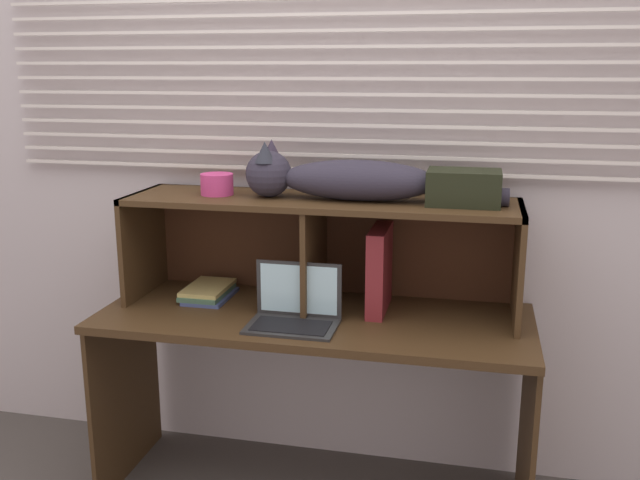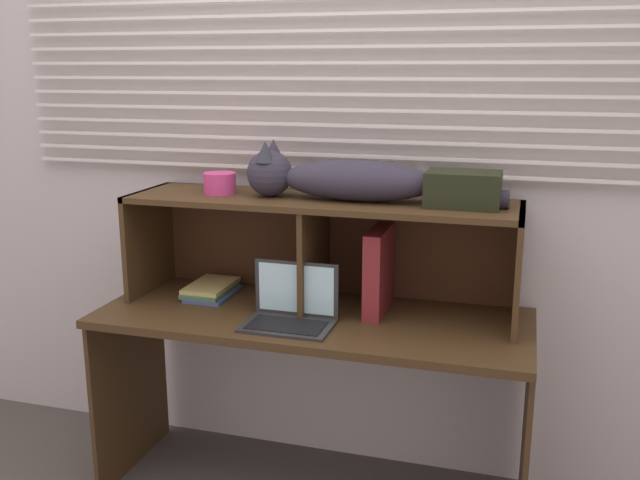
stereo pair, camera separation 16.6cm
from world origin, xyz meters
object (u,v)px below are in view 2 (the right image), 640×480
at_px(small_basket, 220,183).
at_px(storage_box, 463,189).
at_px(cat, 339,179).
at_px(binder_upright, 379,270).
at_px(book_stack, 211,290).
at_px(laptop, 291,311).

xyz_separation_m(small_basket, storage_box, (0.90, 0.00, 0.02)).
bearing_deg(cat, binder_upright, 0.00).
bearing_deg(cat, small_basket, 180.00).
bearing_deg(book_stack, small_basket, 4.72).
bearing_deg(laptop, small_basket, 148.71).
bearing_deg(binder_upright, storage_box, 0.00).
bearing_deg(cat, storage_box, 0.00).
distance_m(binder_upright, book_stack, 0.68).
distance_m(cat, binder_upright, 0.36).
relative_size(laptop, binder_upright, 0.99).
xyz_separation_m(laptop, storage_box, (0.55, 0.21, 0.42)).
bearing_deg(storage_box, cat, 180.00).
relative_size(laptop, small_basket, 2.54).
relative_size(cat, book_stack, 3.79).
relative_size(binder_upright, small_basket, 2.55).
bearing_deg(book_stack, laptop, -27.62).
distance_m(cat, small_basket, 0.47).
distance_m(laptop, small_basket, 0.58).
height_order(small_basket, storage_box, storage_box).
height_order(binder_upright, storage_box, storage_box).
xyz_separation_m(book_stack, small_basket, (0.05, 0.00, 0.42)).
height_order(cat, storage_box, cat).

